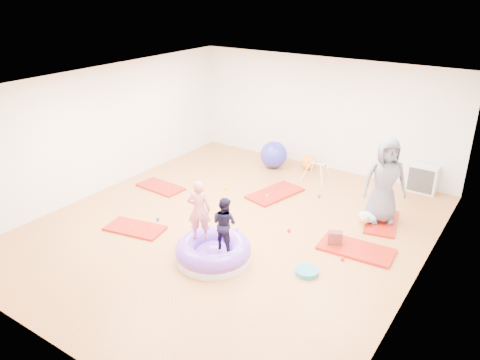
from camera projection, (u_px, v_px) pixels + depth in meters
The scene contains 19 objects.
room at pixel (231, 161), 8.70m from camera, with size 7.01×8.01×2.81m.
gym_mat_front_left at pixel (135, 228), 9.14m from camera, with size 1.15×0.57×0.05m, color red.
gym_mat_mid_left at pixel (161, 187), 10.96m from camera, with size 1.12×0.56×0.05m, color red.
gym_mat_center_back at pixel (275, 193), 10.62m from camera, with size 1.32×0.66×0.05m, color red.
gym_mat_right at pixel (356, 249), 8.42m from camera, with size 1.32×0.66×0.05m, color red.
gym_mat_rear_right at pixel (382, 222), 9.37m from camera, with size 1.16×0.58×0.05m, color red.
inflatable_cushion at pixel (213, 252), 8.10m from camera, with size 1.32×1.32×0.42m.
child_pink at pixel (199, 208), 7.95m from camera, with size 0.40×0.26×1.10m, color #D76B6F.
child_navy at pixel (224, 221), 7.69m from camera, with size 0.45×0.35×0.93m, color black.
adult_caregiver at pixel (385, 180), 9.07m from camera, with size 0.84×0.55×1.73m, color #575969.
infant at pixel (367, 217), 9.26m from camera, with size 0.38×0.39×0.22m.
ball_pit_balls at pixel (245, 219), 9.46m from camera, with size 3.91×3.44×0.07m.
exercise_ball_blue at pixel (274, 155), 12.04m from camera, with size 0.69×0.69×0.69m, color #2B2CB0.
exercise_ball_orange at pixel (308, 162), 11.98m from camera, with size 0.37×0.37×0.37m, color orange.
infant_play_gym at pixel (317, 169), 11.24m from camera, with size 0.60×0.57×0.46m.
cube_shelf at pixel (422, 179), 10.65m from camera, with size 0.65×0.32×0.65m.
balance_disc at pixel (307, 272), 7.75m from camera, with size 0.39×0.39×0.09m, color teal.
backpack at pixel (335, 239), 8.52m from camera, with size 0.25×0.16×0.29m, color #AD3529.
yellow_toy at pixel (143, 229), 9.13m from camera, with size 0.22×0.22×0.03m, color #F0D500.
Camera 1 is at (4.68, -6.65, 4.51)m, focal length 35.00 mm.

